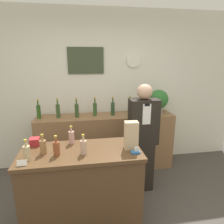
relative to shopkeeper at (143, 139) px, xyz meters
name	(u,v)px	position (x,y,z in m)	size (l,w,h in m)	color
back_wall	(99,90)	(-0.52, 0.93, 0.57)	(5.20, 0.09, 2.70)	silver
back_shelf	(106,142)	(-0.44, 0.65, -0.30)	(2.30, 0.45, 0.97)	#8E6642
display_counter	(83,188)	(-0.87, -0.55, -0.31)	(1.30, 0.60, 0.94)	#4C331E
shopkeeper	(143,139)	(0.00, 0.00, 0.00)	(0.40, 0.25, 1.57)	black
potted_plant	(159,100)	(0.49, 0.67, 0.42)	(0.33, 0.33, 0.41)	#9E998E
paper_bag	(131,135)	(-0.33, -0.59, 0.31)	(0.15, 0.11, 0.31)	tan
tape_dispenser	(136,151)	(-0.31, -0.71, 0.18)	(0.09, 0.06, 0.07)	#2D66A8
price_card_left	(22,163)	(-1.41, -0.78, 0.19)	(0.09, 0.02, 0.06)	white
gift_box	(35,142)	(-1.39, -0.33, 0.20)	(0.12, 0.12, 0.08)	maroon
counter_bottle_0	(27,152)	(-1.39, -0.68, 0.24)	(0.07, 0.07, 0.22)	tan
counter_bottle_1	(43,146)	(-1.26, -0.56, 0.24)	(0.07, 0.07, 0.22)	#956B42
counter_bottle_2	(56,148)	(-1.12, -0.62, 0.24)	(0.07, 0.07, 0.22)	brown
counter_bottle_3	(72,137)	(-0.98, -0.35, 0.24)	(0.07, 0.07, 0.22)	tan
counter_bottle_4	(84,147)	(-0.84, -0.63, 0.24)	(0.07, 0.07, 0.22)	tan
shelf_bottle_0	(39,111)	(-1.51, 0.64, 0.31)	(0.06, 0.06, 0.32)	#2D531C
shelf_bottle_1	(58,111)	(-1.22, 0.65, 0.31)	(0.06, 0.06, 0.32)	#345027
shelf_bottle_2	(77,110)	(-0.92, 0.63, 0.31)	(0.06, 0.06, 0.32)	#354B28
shelf_bottle_3	(95,109)	(-0.62, 0.66, 0.31)	(0.06, 0.06, 0.32)	#345528
shelf_bottle_4	(113,108)	(-0.33, 0.65, 0.31)	(0.06, 0.06, 0.32)	#2E4B2A
shelf_bottle_5	(130,107)	(-0.03, 0.67, 0.31)	(0.06, 0.06, 0.32)	#29511E
shelf_bottle_6	(147,107)	(0.27, 0.63, 0.31)	(0.06, 0.06, 0.32)	#2D5524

